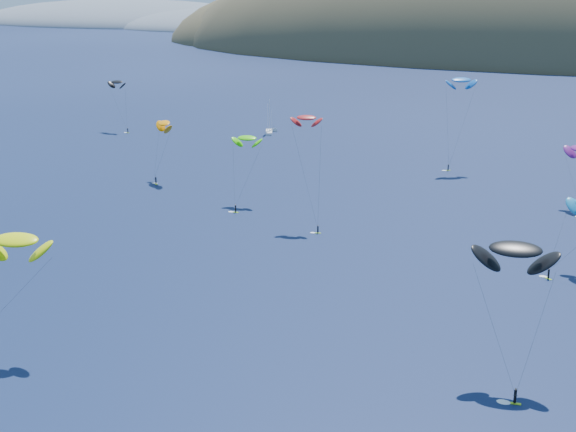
{
  "coord_description": "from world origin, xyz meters",
  "views": [
    {
      "loc": [
        59.67,
        -55.12,
        53.05
      ],
      "look_at": [
        4.02,
        80.0,
        9.0
      ],
      "focal_mm": 50.0,
      "sensor_mm": 36.0,
      "label": 1
    }
  ],
  "objects": [
    {
      "name": "kitesurfer_1",
      "position": [
        -51.06,
        127.22,
        15.28
      ],
      "size": [
        8.92,
        10.88,
        17.66
      ],
      "rotation": [
        0.0,
        0.0,
        -0.69
      ],
      "color": "#91CF17",
      "rests_on": "ground"
    },
    {
      "name": "kitesurfer_9",
      "position": [
        -1.85,
        104.7,
        23.5
      ],
      "size": [
        9.51,
        9.06,
        25.42
      ],
      "rotation": [
        0.0,
        0.0,
        0.23
      ],
      "color": "#91CF17",
      "rests_on": "ground"
    },
    {
      "name": "headland",
      "position": [
        -445.26,
        750.08,
        -3.36
      ],
      "size": [
        460.0,
        250.0,
        60.0
      ],
      "color": "slate",
      "rests_on": "ground"
    },
    {
      "name": "kitesurfer_7",
      "position": [
        49.36,
        49.39,
        18.1
      ],
      "size": [
        11.28,
        11.86,
        21.13
      ],
      "rotation": [
        0.0,
        0.0,
        0.12
      ],
      "color": "#91CF17",
      "rests_on": "ground"
    },
    {
      "name": "sailboat",
      "position": [
        -51.61,
        197.64,
        0.97
      ],
      "size": [
        10.01,
        9.38,
        11.95
      ],
      "rotation": [
        0.0,
        0.0,
        0.4
      ],
      "color": "white",
      "rests_on": "ground"
    },
    {
      "name": "kitesurfer_12",
      "position": [
        -103.76,
        183.64,
        16.93
      ],
      "size": [
        10.88,
        6.78,
        19.08
      ],
      "rotation": [
        0.0,
        0.0,
        -0.14
      ],
      "color": "#91CF17",
      "rests_on": "ground"
    },
    {
      "name": "kitesurfer_3",
      "position": [
        -21.32,
        115.72,
        15.57
      ],
      "size": [
        7.53,
        12.44,
        17.65
      ],
      "rotation": [
        0.0,
        0.0,
        0.09
      ],
      "color": "#91CF17",
      "rests_on": "ground"
    },
    {
      "name": "kitesurfer_2",
      "position": [
        -17.4,
        30.09,
        16.86
      ],
      "size": [
        11.29,
        12.79,
        19.77
      ],
      "rotation": [
        0.0,
        0.0,
        0.27
      ],
      "color": "#91CF17",
      "rests_on": "ground"
    },
    {
      "name": "kitesurfer_4",
      "position": [
        19.08,
        169.62,
        25.13
      ],
      "size": [
        9.44,
        8.06,
        27.58
      ],
      "rotation": [
        0.0,
        0.0,
        0.57
      ],
      "color": "#91CF17",
      "rests_on": "ground"
    }
  ]
}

